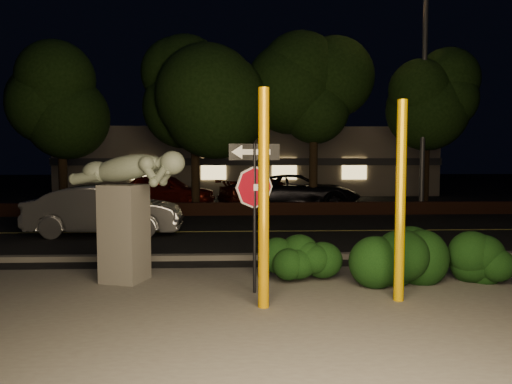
% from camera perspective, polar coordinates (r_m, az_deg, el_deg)
% --- Properties ---
extents(ground, '(90.00, 90.00, 0.00)m').
position_cam_1_polar(ground, '(18.33, 0.17, -3.14)').
color(ground, black).
rests_on(ground, ground).
extents(patio, '(14.00, 6.00, 0.02)m').
position_cam_1_polar(patio, '(7.57, 4.28, -13.63)').
color(patio, '#4C4944').
rests_on(patio, ground).
extents(road, '(80.00, 8.00, 0.01)m').
position_cam_1_polar(road, '(15.36, 0.71, -4.54)').
color(road, black).
rests_on(road, ground).
extents(lane_marking, '(80.00, 0.12, 0.00)m').
position_cam_1_polar(lane_marking, '(15.36, 0.71, -4.49)').
color(lane_marking, '#CEC452').
rests_on(lane_marking, road).
extents(curb, '(80.00, 0.25, 0.12)m').
position_cam_1_polar(curb, '(11.32, 1.91, -7.38)').
color(curb, '#4C4944').
rests_on(curb, ground).
extents(brick_wall, '(40.00, 0.35, 0.50)m').
position_cam_1_polar(brick_wall, '(19.59, -0.01, -1.94)').
color(brick_wall, '#412015').
rests_on(brick_wall, ground).
extents(parking_lot, '(40.00, 12.00, 0.01)m').
position_cam_1_polar(parking_lot, '(25.28, -0.59, -1.12)').
color(parking_lot, black).
rests_on(parking_lot, ground).
extents(building, '(22.00, 10.20, 4.00)m').
position_cam_1_polar(building, '(33.16, -1.07, 3.57)').
color(building, gray).
rests_on(building, ground).
extents(tree_far_a, '(4.60, 4.60, 7.43)m').
position_cam_1_polar(tree_far_a, '(22.53, -21.45, 11.55)').
color(tree_far_a, black).
rests_on(tree_far_a, ground).
extents(tree_far_b, '(5.20, 5.20, 8.41)m').
position_cam_1_polar(tree_far_b, '(21.74, -7.04, 13.99)').
color(tree_far_b, black).
rests_on(tree_far_b, ground).
extents(tree_far_c, '(4.80, 4.80, 7.84)m').
position_cam_1_polar(tree_far_c, '(21.49, 6.66, 13.05)').
color(tree_far_c, black).
rests_on(tree_far_c, ground).
extents(tree_far_d, '(4.40, 4.40, 7.42)m').
position_cam_1_polar(tree_far_d, '(23.24, 18.96, 11.57)').
color(tree_far_d, black).
rests_on(tree_far_d, ground).
extents(yellow_pole_left, '(0.17, 0.17, 3.33)m').
position_cam_1_polar(yellow_pole_left, '(7.48, 0.88, -0.88)').
color(yellow_pole_left, '#DE9803').
rests_on(yellow_pole_left, ground).
extents(yellow_pole_right, '(0.16, 0.16, 3.20)m').
position_cam_1_polar(yellow_pole_right, '(8.16, 16.18, -1.10)').
color(yellow_pole_right, '#E2AA00').
rests_on(yellow_pole_right, ground).
extents(signpost, '(0.85, 0.16, 2.52)m').
position_cam_1_polar(signpost, '(8.27, -0.17, 0.49)').
color(signpost, black).
rests_on(signpost, ground).
extents(sculpture, '(2.23, 1.23, 2.41)m').
position_cam_1_polar(sculpture, '(9.40, -14.65, -1.09)').
color(sculpture, '#4C4944').
rests_on(sculpture, ground).
extents(hedge_center, '(1.83, 1.24, 0.87)m').
position_cam_1_polar(hedge_center, '(9.36, 5.89, -7.49)').
color(hedge_center, black).
rests_on(hedge_center, ground).
extents(hedge_right, '(1.92, 1.12, 1.22)m').
position_cam_1_polar(hedge_right, '(9.35, 15.10, -6.56)').
color(hedge_right, black).
rests_on(hedge_right, ground).
extents(hedge_far_right, '(1.40, 0.90, 0.96)m').
position_cam_1_polar(hedge_far_right, '(10.10, 24.15, -6.72)').
color(hedge_far_right, black).
rests_on(hedge_far_right, ground).
extents(streetlight, '(1.51, 0.44, 10.03)m').
position_cam_1_polar(streetlight, '(21.83, 18.12, 13.54)').
color(streetlight, '#4F4F54').
rests_on(streetlight, ground).
extents(silver_sedan, '(4.42, 1.57, 1.45)m').
position_cam_1_polar(silver_sedan, '(15.23, -16.85, -2.05)').
color(silver_sedan, '#B7B8BD').
rests_on(silver_sedan, ground).
extents(parked_car_red, '(4.74, 2.51, 1.54)m').
position_cam_1_polar(parked_car_red, '(22.71, -10.40, 0.14)').
color(parked_car_red, maroon).
rests_on(parked_car_red, ground).
extents(parked_car_darkred, '(4.93, 3.65, 1.33)m').
position_cam_1_polar(parked_car_darkred, '(22.60, 1.40, -0.07)').
color(parked_car_darkred, '#431209').
rests_on(parked_car_darkred, ground).
extents(parked_car_dark, '(5.73, 3.31, 1.50)m').
position_cam_1_polar(parked_car_dark, '(22.17, 4.86, 0.06)').
color(parked_car_dark, black).
rests_on(parked_car_dark, ground).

